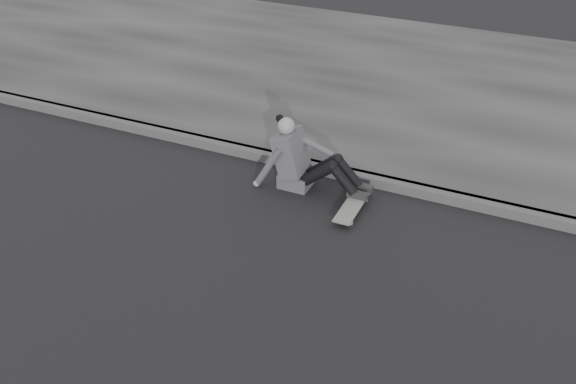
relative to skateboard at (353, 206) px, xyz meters
name	(u,v)px	position (x,y,z in m)	size (l,w,h in m)	color
ground	(362,348)	(0.77, -1.94, -0.07)	(80.00, 80.00, 0.00)	black
curb	(434,194)	(0.77, 0.64, -0.01)	(24.00, 0.16, 0.12)	#444444
sidewalk	(481,96)	(0.77, 3.66, -0.01)	(24.00, 6.00, 0.12)	#323232
skateboard	(353,206)	(0.00, 0.00, 0.00)	(0.20, 0.78, 0.09)	#A5A5A0
seated_woman	(301,160)	(-0.73, 0.25, 0.29)	(1.38, 0.46, 0.88)	#48484A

